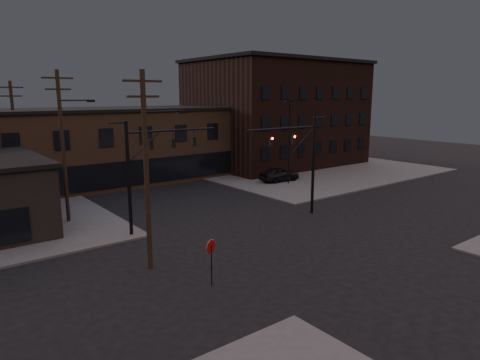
# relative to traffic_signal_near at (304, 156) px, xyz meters

# --- Properties ---
(ground) EXTENTS (140.00, 140.00, 0.00)m
(ground) POSITION_rel_traffic_signal_near_xyz_m (-5.36, -4.50, -4.93)
(ground) COLOR black
(ground) RESTS_ON ground
(sidewalk_ne) EXTENTS (30.00, 30.00, 0.15)m
(sidewalk_ne) POSITION_rel_traffic_signal_near_xyz_m (16.64, 17.50, -4.86)
(sidewalk_ne) COLOR #474744
(sidewalk_ne) RESTS_ON ground
(building_row) EXTENTS (40.00, 12.00, 8.00)m
(building_row) POSITION_rel_traffic_signal_near_xyz_m (-5.36, 23.50, -0.93)
(building_row) COLOR brown
(building_row) RESTS_ON ground
(building_right) EXTENTS (22.00, 16.00, 14.00)m
(building_right) POSITION_rel_traffic_signal_near_xyz_m (16.64, 21.50, 2.07)
(building_right) COLOR black
(building_right) RESTS_ON ground
(traffic_signal_near) EXTENTS (7.12, 0.24, 8.00)m
(traffic_signal_near) POSITION_rel_traffic_signal_near_xyz_m (0.00, 0.00, 0.00)
(traffic_signal_near) COLOR black
(traffic_signal_near) RESTS_ON ground
(traffic_signal_far) EXTENTS (7.12, 0.24, 8.00)m
(traffic_signal_far) POSITION_rel_traffic_signal_near_xyz_m (-12.07, 3.50, 0.08)
(traffic_signal_far) COLOR black
(traffic_signal_far) RESTS_ON ground
(stop_sign) EXTENTS (0.72, 0.33, 2.48)m
(stop_sign) POSITION_rel_traffic_signal_near_xyz_m (-13.36, -6.49, -3.09)
(stop_sign) COLOR black
(stop_sign) RESTS_ON ground
(utility_pole_near) EXTENTS (3.70, 0.28, 11.00)m
(utility_pole_near) POSITION_rel_traffic_signal_near_xyz_m (-14.79, -2.50, 0.94)
(utility_pole_near) COLOR black
(utility_pole_near) RESTS_ON ground
(utility_pole_mid) EXTENTS (3.70, 0.28, 11.50)m
(utility_pole_mid) POSITION_rel_traffic_signal_near_xyz_m (-15.79, 9.50, 1.19)
(utility_pole_mid) COLOR black
(utility_pole_mid) RESTS_ON ground
(utility_pole_far) EXTENTS (2.20, 0.28, 11.00)m
(utility_pole_far) POSITION_rel_traffic_signal_near_xyz_m (-16.86, 21.50, 0.85)
(utility_pole_far) COLOR black
(utility_pole_far) RESTS_ON ground
(lot_light_a) EXTENTS (1.50, 0.28, 9.14)m
(lot_light_a) POSITION_rel_traffic_signal_near_xyz_m (7.64, 9.50, 0.58)
(lot_light_a) COLOR black
(lot_light_a) RESTS_ON ground
(lot_light_b) EXTENTS (1.50, 0.28, 9.14)m
(lot_light_b) POSITION_rel_traffic_signal_near_xyz_m (13.64, 14.50, 0.58)
(lot_light_b) COLOR black
(lot_light_b) RESTS_ON ground
(parked_car_lot_a) EXTENTS (4.87, 2.14, 1.63)m
(parked_car_lot_a) POSITION_rel_traffic_signal_near_xyz_m (7.71, 11.03, -3.97)
(parked_car_lot_a) COLOR black
(parked_car_lot_a) RESTS_ON sidewalk_ne
(parked_car_lot_b) EXTENTS (5.15, 3.29, 1.39)m
(parked_car_lot_b) POSITION_rel_traffic_signal_near_xyz_m (16.00, 16.09, -4.09)
(parked_car_lot_b) COLOR #B1B2B4
(parked_car_lot_b) RESTS_ON sidewalk_ne
(car_crossing) EXTENTS (2.74, 5.23, 1.64)m
(car_crossing) POSITION_rel_traffic_signal_near_xyz_m (-7.58, 20.88, -4.11)
(car_crossing) COLOR black
(car_crossing) RESTS_ON ground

